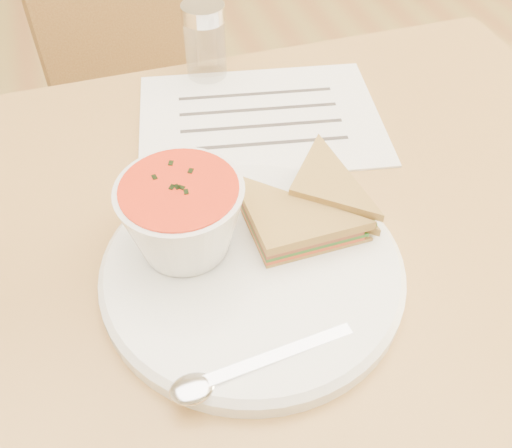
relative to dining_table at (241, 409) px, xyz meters
name	(u,v)px	position (x,y,z in m)	size (l,w,h in m)	color
dining_table	(241,409)	(0.00, 0.00, 0.00)	(1.00, 0.70, 0.75)	olive
chair_far	(195,188)	(0.04, 0.46, 0.03)	(0.36, 0.36, 0.81)	brown
plate	(252,271)	(0.01, -0.04, 0.38)	(0.29, 0.29, 0.02)	white
soup_bowl	(183,220)	(-0.05, 0.00, 0.43)	(0.12, 0.12, 0.08)	white
sandwich_half_a	(266,262)	(0.02, -0.06, 0.41)	(0.11, 0.11, 0.03)	#B98F41
sandwich_half_b	(288,200)	(0.06, 0.00, 0.42)	(0.09, 0.09, 0.03)	#B98F41
spoon	(256,364)	(-0.02, -0.15, 0.40)	(0.19, 0.04, 0.01)	silver
paper_menu	(260,118)	(0.09, 0.19, 0.38)	(0.30, 0.22, 0.00)	white
condiment_shaker	(205,42)	(0.05, 0.31, 0.43)	(0.06, 0.06, 0.10)	silver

